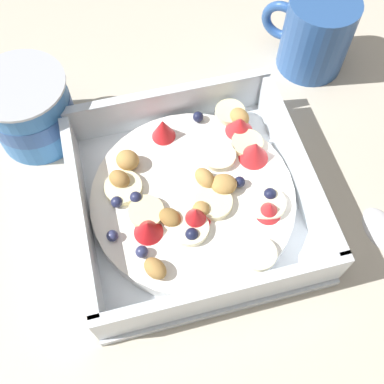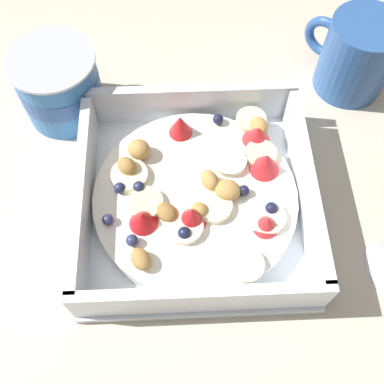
% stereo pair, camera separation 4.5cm
% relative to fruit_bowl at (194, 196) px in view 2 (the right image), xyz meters
% --- Properties ---
extents(ground_plane, '(2.40, 2.40, 0.00)m').
position_rel_fruit_bowl_xyz_m(ground_plane, '(-0.01, -0.00, -0.02)').
color(ground_plane, beige).
extents(fruit_bowl, '(0.23, 0.23, 0.06)m').
position_rel_fruit_bowl_xyz_m(fruit_bowl, '(0.00, 0.00, 0.00)').
color(fruit_bowl, white).
rests_on(fruit_bowl, ground).
extents(yogurt_cup, '(0.09, 0.09, 0.08)m').
position_rel_fruit_bowl_xyz_m(yogurt_cup, '(-0.14, 0.13, 0.02)').
color(yogurt_cup, '#3370B7').
rests_on(yogurt_cup, ground).
extents(coffee_mug, '(0.09, 0.09, 0.09)m').
position_rel_fruit_bowl_xyz_m(coffee_mug, '(0.19, 0.16, 0.02)').
color(coffee_mug, '#2D5699').
rests_on(coffee_mug, ground).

